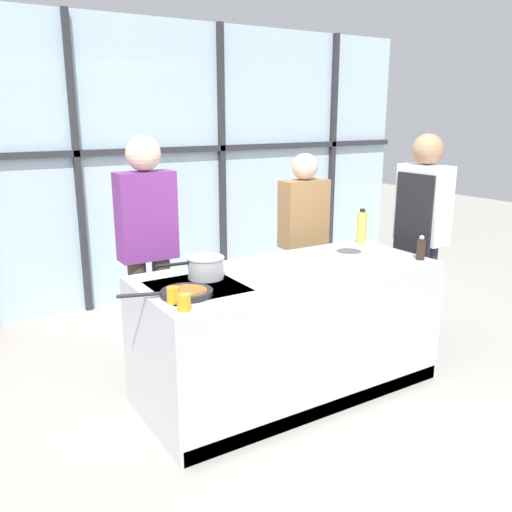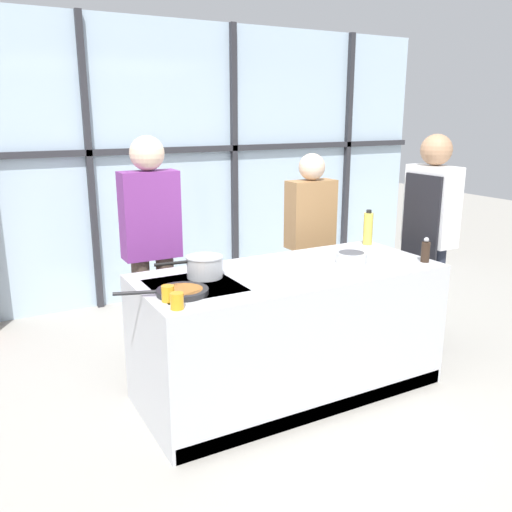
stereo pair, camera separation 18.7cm
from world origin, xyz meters
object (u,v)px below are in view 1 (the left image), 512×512
at_px(saucepan, 205,267).
at_px(juice_glass_far, 173,295).
at_px(chef, 421,227).
at_px(spectator_center_left, 303,234).
at_px(mixing_bowl, 349,256).
at_px(spectator_far_left, 148,240).
at_px(juice_glass_near, 184,302).
at_px(pepper_grinder, 421,249).
at_px(oil_bottle, 362,227).
at_px(frying_pan, 185,293).
at_px(white_plate, 324,255).

relative_size(saucepan, juice_glass_far, 4.85).
height_order(chef, juice_glass_far, chef).
distance_m(chef, spectator_center_left, 0.97).
bearing_deg(mixing_bowl, spectator_far_left, 144.01).
bearing_deg(spectator_center_left, saucepan, 27.64).
height_order(spectator_far_left, mixing_bowl, spectator_far_left).
bearing_deg(chef, juice_glass_near, 101.21).
xyz_separation_m(chef, juice_glass_near, (-2.33, -0.46, -0.07)).
height_order(spectator_center_left, pepper_grinder, spectator_center_left).
bearing_deg(chef, mixing_bowl, 100.88).
distance_m(spectator_center_left, pepper_grinder, 1.11).
xyz_separation_m(oil_bottle, pepper_grinder, (0.01, -0.61, -0.05)).
height_order(chef, spectator_far_left, spectator_far_left).
height_order(frying_pan, juice_glass_far, juice_glass_far).
relative_size(mixing_bowl, juice_glass_near, 2.41).
xyz_separation_m(pepper_grinder, juice_glass_far, (-1.88, 0.08, -0.03)).
bearing_deg(juice_glass_near, spectator_center_left, 34.70).
bearing_deg(spectator_far_left, juice_glass_far, 76.74).
distance_m(pepper_grinder, juice_glass_near, 1.88).
bearing_deg(chef, saucepan, 89.89).
height_order(spectator_far_left, saucepan, spectator_far_left).
bearing_deg(mixing_bowl, white_plate, 103.62).
relative_size(chef, mixing_bowl, 8.03).
bearing_deg(frying_pan, white_plate, 12.43).
distance_m(oil_bottle, juice_glass_far, 1.94).
bearing_deg(oil_bottle, frying_pan, -165.81).
height_order(spectator_far_left, frying_pan, spectator_far_left).
bearing_deg(juice_glass_near, chef, 11.21).
xyz_separation_m(white_plate, juice_glass_far, (-1.35, -0.35, 0.04)).
relative_size(frying_pan, pepper_grinder, 2.97).
height_order(saucepan, juice_glass_far, saucepan).
relative_size(frying_pan, juice_glass_far, 5.84).
xyz_separation_m(mixing_bowl, pepper_grinder, (0.48, -0.23, 0.04)).
distance_m(saucepan, white_plate, 0.99).
bearing_deg(spectator_center_left, juice_glass_far, 31.24).
relative_size(juice_glass_near, juice_glass_far, 1.00).
bearing_deg(frying_pan, chef, 6.25).
xyz_separation_m(saucepan, pepper_grinder, (1.51, -0.41, 0.01)).
height_order(frying_pan, mixing_bowl, mixing_bowl).
bearing_deg(spectator_far_left, spectator_center_left, 180.00).
height_order(spectator_center_left, juice_glass_near, spectator_center_left).
xyz_separation_m(spectator_far_left, juice_glass_near, (-0.23, -1.13, -0.09)).
distance_m(spectator_far_left, spectator_center_left, 1.40).
bearing_deg(oil_bottle, juice_glass_near, -160.43).
xyz_separation_m(saucepan, juice_glass_far, (-0.36, -0.33, -0.03)).
bearing_deg(juice_glass_far, frying_pan, 36.40).
relative_size(spectator_center_left, oil_bottle, 5.66).
xyz_separation_m(frying_pan, juice_glass_far, (-0.11, -0.08, 0.03)).
bearing_deg(juice_glass_far, saucepan, 41.92).
distance_m(spectator_far_left, juice_glass_near, 1.16).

